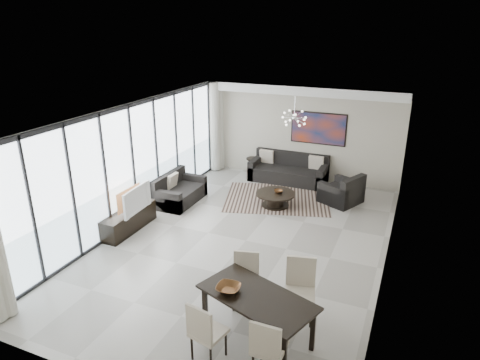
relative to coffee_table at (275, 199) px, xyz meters
The scene contains 20 objects.
room_shell 2.49m from the coffee_table, 77.30° to the right, with size 6.00×9.00×2.90m.
window_wall 3.76m from the coffee_table, 143.41° to the right, with size 0.37×8.95×2.90m.
soffit 3.37m from the coffee_table, 89.65° to the left, with size 5.98×0.40×0.26m, color white.
painting 2.81m from the coffee_table, 77.73° to the left, with size 1.68×0.04×0.98m, color #A43516.
chandelier 2.20m from the coffee_table, 51.20° to the left, with size 0.66×0.66×0.71m.
rug 0.54m from the coffee_table, 102.68° to the left, with size 2.84×2.18×0.01m, color black.
coffee_table is the anchor object (origin of this frame).
bowl_coffee 0.21m from the coffee_table, 42.80° to the left, with size 0.24×0.24×0.07m, color brown.
sofa_main 1.98m from the coffee_table, 96.84° to the left, with size 2.34×0.96×0.85m.
loveseat 2.65m from the coffee_table, 162.97° to the right, with size 0.88×1.56×0.78m.
armchair 1.85m from the coffee_table, 29.94° to the left, with size 1.23×1.26×0.81m.
side_table 2.52m from the coffee_table, 125.70° to the left, with size 0.41×0.41×0.56m.
tv_console 3.86m from the coffee_table, 135.44° to the right, with size 0.46×1.62×0.51m, color black.
television 3.77m from the coffee_table, 134.09° to the right, with size 1.06×0.14×0.61m, color gray.
dining_table 5.14m from the coffee_table, 74.61° to the right, with size 2.01×1.47×0.76m.
dining_chair_sw 5.79m from the coffee_table, 81.52° to the right, with size 0.54×0.54×0.99m.
dining_chair_se 5.95m from the coffee_table, 72.46° to the right, with size 0.45×0.45×0.97m.
dining_chair_nw 4.30m from the coffee_table, 78.36° to the right, with size 0.54×0.54×0.97m.
dining_chair_ne 4.56m from the coffee_table, 66.24° to the right, with size 0.60×0.60×1.06m.
bowl_dining 5.10m from the coffee_table, 79.77° to the right, with size 0.37×0.37×0.09m, color brown.
Camera 1 is at (3.26, -7.96, 4.72)m, focal length 32.00 mm.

